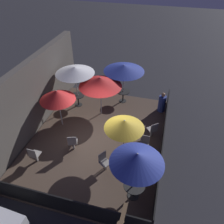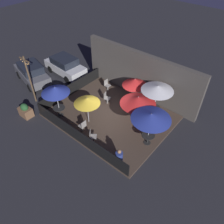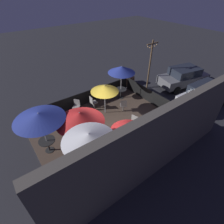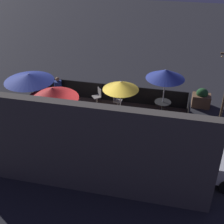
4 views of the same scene
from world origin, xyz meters
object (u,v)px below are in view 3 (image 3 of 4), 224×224
parked_car_0 (183,77)px  patio_chair_3 (93,102)px  patio_chair_0 (123,105)px  parked_car_1 (205,95)px  patio_umbrella_4 (80,117)px  patio_umbrella_5 (105,88)px  patio_umbrella_1 (89,137)px  planter_box (128,79)px  patio_umbrella_3 (129,128)px  light_post (150,63)px  patio_umbrella_0 (39,116)px  patio_chair_1 (77,106)px  patio_chair_2 (164,128)px  dining_table_1 (92,166)px  dining_table_0 (47,143)px  dining_table_2 (121,91)px  patio_umbrella_2 (122,69)px  patio_chair_4 (133,123)px  patron_0 (40,117)px

parked_car_0 → patio_chair_3: bearing=1.4°
patio_chair_0 → parked_car_1: (-5.01, 2.62, 0.24)m
parked_car_1 → patio_umbrella_4: bearing=-5.4°
patio_chair_0 → patio_chair_3: 2.05m
patio_umbrella_5 → patio_chair_0: (-1.04, 0.59, -1.33)m
patio_umbrella_1 → planter_box: patio_umbrella_1 is taller
patio_chair_0 → patio_umbrella_3: bearing=176.9°
patio_umbrella_3 → patio_chair_0: size_ratio=2.37×
patio_umbrella_1 → parked_car_1: (-9.07, -0.21, -1.58)m
light_post → patio_umbrella_0: bearing=11.9°
patio_umbrella_5 → patio_chair_0: bearing=150.2°
patio_chair_1 → patio_chair_2: (-2.95, 4.75, -0.00)m
dining_table_1 → planter_box: size_ratio=0.74×
planter_box → parked_car_1: size_ratio=0.26×
patio_chair_0 → planter_box: 4.11m
patio_umbrella_5 → patio_chair_2: size_ratio=2.24×
patio_umbrella_0 → parked_car_0: patio_umbrella_0 is taller
dining_table_1 → dining_table_0: bearing=-66.1°
planter_box → dining_table_1: bearing=39.8°
patio_chair_3 → dining_table_1: bearing=-120.7°
light_post → parked_car_0: size_ratio=0.89×
dining_table_2 → patio_umbrella_2: bearing=45.0°
patio_umbrella_4 → patio_umbrella_5: 3.23m
patio_chair_3 → planter_box: planter_box is taller
patio_umbrella_3 → patio_chair_3: (-0.77, -4.49, -1.38)m
patio_chair_4 → parked_car_0: bearing=175.3°
dining_table_0 → parked_car_1: (-10.17, 2.25, 0.16)m
patio_umbrella_3 → patio_chair_4: bearing=-139.5°
patio_umbrella_4 → patio_chair_2: bearing=156.9°
light_post → dining_table_0: bearing=11.9°
patio_umbrella_2 → patio_chair_3: size_ratio=2.67×
patio_chair_1 → patio_chair_3: (-1.08, 0.25, 0.00)m
patio_umbrella_2 → light_post: (-2.83, -0.07, -0.22)m
patio_umbrella_1 → patio_umbrella_5: patio_umbrella_1 is taller
patron_0 → patio_umbrella_0: bearing=140.8°
patio_umbrella_2 → parked_car_0: (-5.31, 1.47, -1.49)m
patio_chair_3 → patio_umbrella_5: bearing=-66.1°
patio_chair_4 → patio_umbrella_2: bearing=-135.2°
patio_chair_1 → patio_umbrella_1: bearing=32.8°
light_post → parked_car_1: 4.50m
patio_chair_1 → patio_chair_4: size_ratio=0.98×
patio_umbrella_4 → patio_chair_3: size_ratio=2.53×
patio_umbrella_5 → patio_chair_4: (-0.38, 2.29, -1.30)m
patio_chair_4 → light_post: light_post is taller
patio_umbrella_3 → dining_table_1: 2.31m
patio_chair_4 → planter_box: patio_chair_4 is taller
patio_umbrella_5 → patio_chair_3: patio_umbrella_5 is taller
patio_chair_1 → parked_car_0: bearing=130.4°
patio_chair_2 → patio_umbrella_4: bearing=-20.6°
patio_umbrella_2 → dining_table_2: (-0.00, -0.00, -1.65)m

